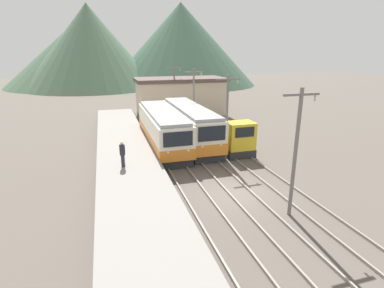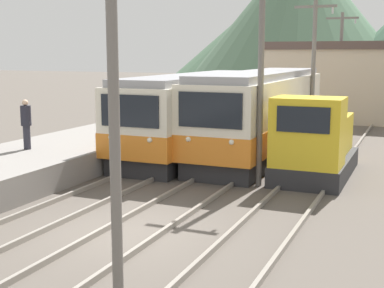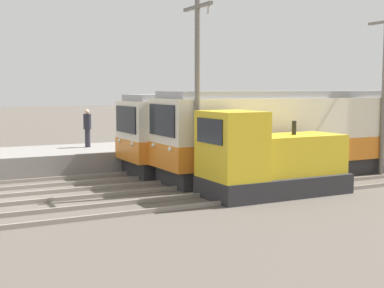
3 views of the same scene
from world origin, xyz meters
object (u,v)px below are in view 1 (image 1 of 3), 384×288
at_px(commuter_train_center, 190,126).
at_px(shunting_locomotive, 233,138).
at_px(catenary_mast_far, 194,99).
at_px(person_on_platform, 122,153).
at_px(catenary_mast_distant, 174,89).
at_px(commuter_train_left, 162,130).
at_px(catenary_mast_mid, 227,115).
at_px(catenary_mast_near, 296,149).

bearing_deg(commuter_train_center, shunting_locomotive, -49.30).
bearing_deg(catenary_mast_far, person_on_platform, -127.93).
bearing_deg(catenary_mast_distant, commuter_train_center, -96.72).
xyz_separation_m(shunting_locomotive, catenary_mast_distant, (-1.49, 16.28, 2.59)).
bearing_deg(commuter_train_center, catenary_mast_far, 67.53).
distance_m(shunting_locomotive, catenary_mast_far, 7.74).
height_order(catenary_mast_far, person_on_platform, catenary_mast_far).
xyz_separation_m(commuter_train_left, catenary_mast_distant, (4.31, 13.30, 2.16)).
height_order(commuter_train_center, catenary_mast_far, catenary_mast_far).
distance_m(catenary_mast_mid, catenary_mast_distant, 18.29).
distance_m(commuter_train_left, person_on_platform, 7.77).
height_order(catenary_mast_mid, catenary_mast_far, same).
xyz_separation_m(commuter_train_center, catenary_mast_near, (1.51, -14.65, 2.10)).
height_order(commuter_train_left, commuter_train_center, commuter_train_center).
bearing_deg(commuter_train_center, catenary_mast_mid, -74.67).
bearing_deg(shunting_locomotive, catenary_mast_mid, -126.54).
bearing_deg(commuter_train_left, shunting_locomotive, -27.19).
relative_size(commuter_train_left, catenary_mast_distant, 1.78).
relative_size(catenary_mast_mid, catenary_mast_far, 1.00).
xyz_separation_m(commuter_train_left, catenary_mast_far, (4.31, 4.15, 2.16)).
bearing_deg(catenary_mast_near, shunting_locomotive, 82.38).
height_order(catenary_mast_far, catenary_mast_distant, same).
relative_size(shunting_locomotive, catenary_mast_mid, 0.76).
bearing_deg(shunting_locomotive, commuter_train_left, 152.81).
bearing_deg(shunting_locomotive, catenary_mast_distant, 95.24).
distance_m(commuter_train_left, catenary_mast_near, 14.94).
bearing_deg(person_on_platform, catenary_mast_far, 52.07).
xyz_separation_m(shunting_locomotive, catenary_mast_near, (-1.49, -11.16, 2.59)).
xyz_separation_m(shunting_locomotive, catenary_mast_far, (-1.49, 7.13, 2.59)).
relative_size(commuter_train_left, commuter_train_center, 0.98).
bearing_deg(commuter_train_center, person_on_platform, -134.03).
xyz_separation_m(catenary_mast_distant, person_on_platform, (-8.39, -19.91, -1.87)).
distance_m(catenary_mast_near, catenary_mast_mid, 9.15).
height_order(commuter_train_left, person_on_platform, commuter_train_left).
xyz_separation_m(catenary_mast_mid, catenary_mast_distant, (0.00, 18.29, 0.00)).
relative_size(commuter_train_center, catenary_mast_distant, 1.81).
relative_size(catenary_mast_near, catenary_mast_far, 1.00).
relative_size(commuter_train_left, catenary_mast_mid, 1.78).
height_order(commuter_train_center, shunting_locomotive, commuter_train_center).
relative_size(catenary_mast_near, person_on_platform, 3.79).
xyz_separation_m(catenary_mast_far, person_on_platform, (-8.39, -10.76, -1.87)).
bearing_deg(catenary_mast_near, catenary_mast_far, 90.00).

